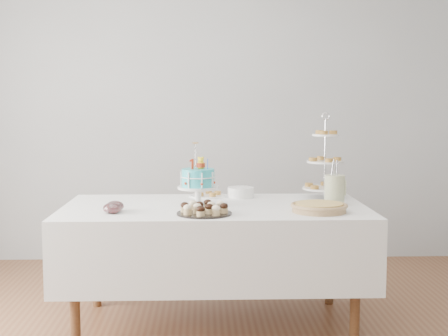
{
  "coord_description": "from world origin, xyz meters",
  "views": [
    {
      "loc": [
        -0.07,
        -3.61,
        1.42
      ],
      "look_at": [
        0.06,
        0.3,
        1.01
      ],
      "focal_mm": 50.0,
      "sensor_mm": 36.0,
      "label": 1
    }
  ],
  "objects_px": {
    "birthday_cake": "(198,189)",
    "pie": "(319,207)",
    "table": "(215,241)",
    "tiered_stand": "(325,162)",
    "plate_stack": "(241,192)",
    "pastry_plate": "(208,194)",
    "jam_bowl_a": "(112,208)",
    "utensil_pitcher": "(335,189)",
    "cupcake_tray": "(204,208)",
    "jam_bowl_b": "(115,206)"
  },
  "relations": [
    {
      "from": "jam_bowl_a",
      "to": "jam_bowl_b",
      "type": "bearing_deg",
      "value": 85.43
    },
    {
      "from": "plate_stack",
      "to": "birthday_cake",
      "type": "bearing_deg",
      "value": -131.46
    },
    {
      "from": "birthday_cake",
      "to": "tiered_stand",
      "type": "distance_m",
      "value": 0.93
    },
    {
      "from": "pie",
      "to": "jam_bowl_b",
      "type": "relative_size",
      "value": 3.13
    },
    {
      "from": "table",
      "to": "cupcake_tray",
      "type": "distance_m",
      "value": 0.41
    },
    {
      "from": "table",
      "to": "jam_bowl_a",
      "type": "bearing_deg",
      "value": -157.34
    },
    {
      "from": "cupcake_tray",
      "to": "tiered_stand",
      "type": "distance_m",
      "value": 1.06
    },
    {
      "from": "plate_stack",
      "to": "jam_bowl_a",
      "type": "height_order",
      "value": "plate_stack"
    },
    {
      "from": "jam_bowl_b",
      "to": "utensil_pitcher",
      "type": "relative_size",
      "value": 0.38
    },
    {
      "from": "jam_bowl_a",
      "to": "birthday_cake",
      "type": "bearing_deg",
      "value": 27.89
    },
    {
      "from": "table",
      "to": "jam_bowl_b",
      "type": "height_order",
      "value": "jam_bowl_b"
    },
    {
      "from": "plate_stack",
      "to": "utensil_pitcher",
      "type": "distance_m",
      "value": 0.67
    },
    {
      "from": "tiered_stand",
      "to": "utensil_pitcher",
      "type": "height_order",
      "value": "tiered_stand"
    },
    {
      "from": "utensil_pitcher",
      "to": "tiered_stand",
      "type": "bearing_deg",
      "value": 106.25
    },
    {
      "from": "jam_bowl_a",
      "to": "tiered_stand",
      "type": "bearing_deg",
      "value": 22.51
    },
    {
      "from": "table",
      "to": "jam_bowl_a",
      "type": "distance_m",
      "value": 0.71
    },
    {
      "from": "pie",
      "to": "cupcake_tray",
      "type": "bearing_deg",
      "value": -175.31
    },
    {
      "from": "table",
      "to": "tiered_stand",
      "type": "xyz_separation_m",
      "value": [
        0.76,
        0.31,
        0.47
      ]
    },
    {
      "from": "birthday_cake",
      "to": "utensil_pitcher",
      "type": "bearing_deg",
      "value": -12.43
    },
    {
      "from": "birthday_cake",
      "to": "plate_stack",
      "type": "height_order",
      "value": "birthday_cake"
    },
    {
      "from": "utensil_pitcher",
      "to": "jam_bowl_a",
      "type": "bearing_deg",
      "value": -153.82
    },
    {
      "from": "pie",
      "to": "utensil_pitcher",
      "type": "xyz_separation_m",
      "value": [
        0.15,
        0.27,
        0.07
      ]
    },
    {
      "from": "birthday_cake",
      "to": "pie",
      "type": "xyz_separation_m",
      "value": [
        0.73,
        -0.26,
        -0.08
      ]
    },
    {
      "from": "jam_bowl_b",
      "to": "jam_bowl_a",
      "type": "bearing_deg",
      "value": -94.57
    },
    {
      "from": "pastry_plate",
      "to": "plate_stack",
      "type": "bearing_deg",
      "value": -9.32
    },
    {
      "from": "cupcake_tray",
      "to": "plate_stack",
      "type": "distance_m",
      "value": 0.69
    },
    {
      "from": "table",
      "to": "jam_bowl_a",
      "type": "height_order",
      "value": "jam_bowl_a"
    },
    {
      "from": "table",
      "to": "birthday_cake",
      "type": "relative_size",
      "value": 4.79
    },
    {
      "from": "cupcake_tray",
      "to": "pie",
      "type": "height_order",
      "value": "cupcake_tray"
    },
    {
      "from": "table",
      "to": "pastry_plate",
      "type": "relative_size",
      "value": 7.67
    },
    {
      "from": "pastry_plate",
      "to": "jam_bowl_b",
      "type": "height_order",
      "value": "jam_bowl_b"
    },
    {
      "from": "table",
      "to": "utensil_pitcher",
      "type": "distance_m",
      "value": 0.84
    },
    {
      "from": "cupcake_tray",
      "to": "pie",
      "type": "distance_m",
      "value": 0.69
    },
    {
      "from": "birthday_cake",
      "to": "jam_bowl_a",
      "type": "relative_size",
      "value": 3.66
    },
    {
      "from": "cupcake_tray",
      "to": "pie",
      "type": "xyz_separation_m",
      "value": [
        0.69,
        0.06,
        -0.01
      ]
    },
    {
      "from": "table",
      "to": "utensil_pitcher",
      "type": "bearing_deg",
      "value": 2.09
    },
    {
      "from": "pie",
      "to": "jam_bowl_a",
      "type": "height_order",
      "value": "jam_bowl_a"
    },
    {
      "from": "table",
      "to": "jam_bowl_a",
      "type": "xyz_separation_m",
      "value": [
        -0.61,
        -0.25,
        0.26
      ]
    },
    {
      "from": "plate_stack",
      "to": "pastry_plate",
      "type": "bearing_deg",
      "value": 170.68
    },
    {
      "from": "tiered_stand",
      "to": "jam_bowl_b",
      "type": "height_order",
      "value": "tiered_stand"
    },
    {
      "from": "cupcake_tray",
      "to": "jam_bowl_b",
      "type": "relative_size",
      "value": 2.98
    },
    {
      "from": "table",
      "to": "birthday_cake",
      "type": "height_order",
      "value": "birthday_cake"
    },
    {
      "from": "pie",
      "to": "jam_bowl_a",
      "type": "distance_m",
      "value": 1.23
    },
    {
      "from": "birthday_cake",
      "to": "jam_bowl_a",
      "type": "height_order",
      "value": "birthday_cake"
    },
    {
      "from": "jam_bowl_a",
      "to": "jam_bowl_b",
      "type": "xyz_separation_m",
      "value": [
        0.01,
        0.07,
        -0.0
      ]
    },
    {
      "from": "birthday_cake",
      "to": "pie",
      "type": "height_order",
      "value": "birthday_cake"
    },
    {
      "from": "birthday_cake",
      "to": "pastry_plate",
      "type": "xyz_separation_m",
      "value": [
        0.06,
        0.37,
        -0.09
      ]
    },
    {
      "from": "table",
      "to": "jam_bowl_b",
      "type": "relative_size",
      "value": 17.62
    },
    {
      "from": "pastry_plate",
      "to": "pie",
      "type": "bearing_deg",
      "value": -43.41
    },
    {
      "from": "birthday_cake",
      "to": "pie",
      "type": "bearing_deg",
      "value": -33.11
    }
  ]
}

